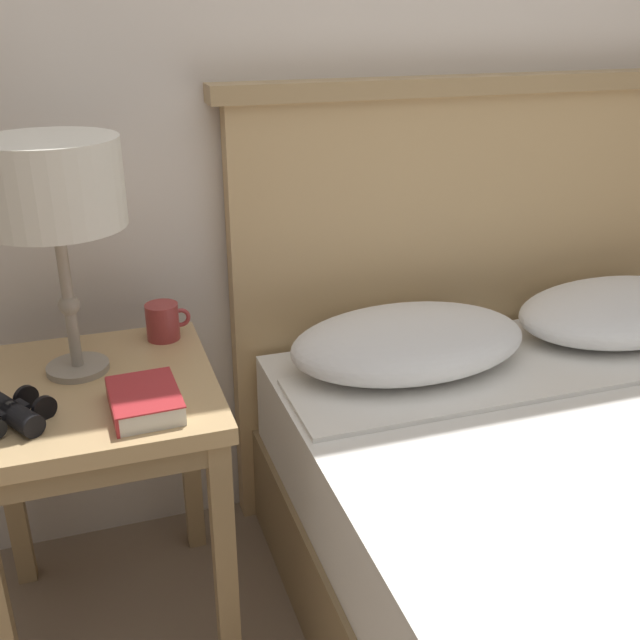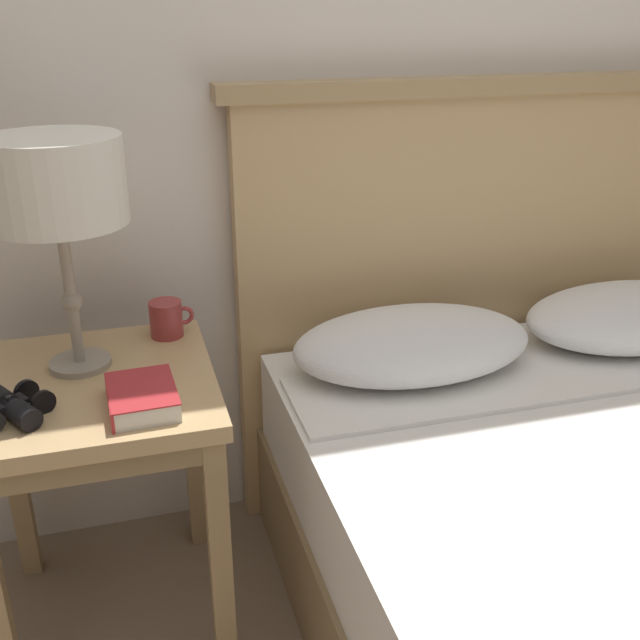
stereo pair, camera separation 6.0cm
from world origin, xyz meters
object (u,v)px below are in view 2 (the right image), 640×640
at_px(nightstand, 96,420).
at_px(coffee_mug, 167,319).
at_px(binoculars_pair, 12,406).
at_px(table_lamp, 55,186).
at_px(book_on_nightstand, 141,397).

relative_size(nightstand, coffee_mug, 6.18).
bearing_deg(nightstand, binoculars_pair, -141.81).
distance_m(table_lamp, book_on_nightstand, 0.44).
relative_size(table_lamp, binoculars_pair, 3.09).
xyz_separation_m(nightstand, binoculars_pair, (-0.14, -0.11, 0.12)).
distance_m(table_lamp, binoculars_pair, 0.43).
height_order(nightstand, binoculars_pair, binoculars_pair).
bearing_deg(coffee_mug, table_lamp, -151.05).
xyz_separation_m(binoculars_pair, coffee_mug, (0.32, 0.29, 0.02)).
bearing_deg(book_on_nightstand, nightstand, 124.17).
xyz_separation_m(table_lamp, coffee_mug, (0.20, 0.11, -0.35)).
distance_m(nightstand, table_lamp, 0.49).
relative_size(nightstand, book_on_nightstand, 3.54).
bearing_deg(binoculars_pair, table_lamp, 57.01).
height_order(book_on_nightstand, binoculars_pair, binoculars_pair).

